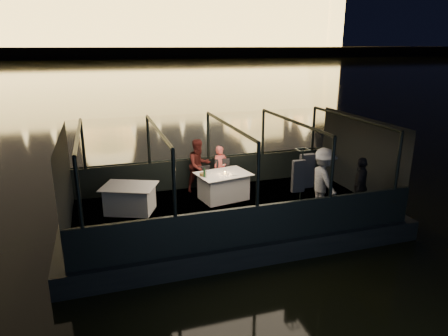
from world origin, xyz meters
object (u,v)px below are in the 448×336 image
object	(u,v)px
dining_table_central	(223,186)
passenger_stripe	(323,182)
chair_port_left	(206,179)
passenger_dark	(360,183)
dining_table_aft	(130,198)
person_man_maroon	(199,167)
person_woman_coral	(220,166)
wine_bottle	(204,172)
chair_port_right	(224,178)
coat_stand	(301,191)

from	to	relation	value
dining_table_central	passenger_stripe	distance (m)	2.79
chair_port_left	passenger_dark	bearing A→B (deg)	-47.84
dining_table_aft	passenger_stripe	distance (m)	5.07
dining_table_aft	person_man_maroon	world-z (taller)	person_man_maroon
dining_table_aft	chair_port_left	xyz separation A→B (m)	(2.25, 0.68, 0.06)
person_woman_coral	wine_bottle	size ratio (longest dim) A/B	4.96
dining_table_aft	passenger_dark	bearing A→B (deg)	-18.76
person_woman_coral	chair_port_right	bearing A→B (deg)	-95.40
person_woman_coral	person_man_maroon	distance (m)	0.65
person_woman_coral	person_man_maroon	bearing A→B (deg)	158.16
dining_table_aft	dining_table_central	bearing A→B (deg)	2.84
coat_stand	dining_table_central	bearing A→B (deg)	118.53
dining_table_aft	wine_bottle	size ratio (longest dim) A/B	4.99
person_woman_coral	passenger_stripe	world-z (taller)	passenger_stripe
coat_stand	wine_bottle	world-z (taller)	coat_stand
dining_table_central	wine_bottle	xyz separation A→B (m)	(-0.59, -0.15, 0.53)
dining_table_aft	chair_port_left	world-z (taller)	chair_port_left
coat_stand	passenger_stripe	world-z (taller)	coat_stand
dining_table_central	coat_stand	distance (m)	2.62
dining_table_central	chair_port_left	distance (m)	0.67
dining_table_aft	chair_port_left	bearing A→B (deg)	16.78
person_man_maroon	passenger_dark	distance (m)	4.59
chair_port_left	chair_port_right	world-z (taller)	chair_port_right
chair_port_left	wine_bottle	world-z (taller)	wine_bottle
person_man_maroon	coat_stand	bearing A→B (deg)	-78.46
person_woman_coral	chair_port_left	bearing A→B (deg)	-170.98
coat_stand	chair_port_left	bearing A→B (deg)	119.71
dining_table_central	chair_port_right	bearing A→B (deg)	69.93
dining_table_aft	person_woman_coral	size ratio (longest dim) A/B	1.01
person_woman_coral	passenger_dark	bearing A→B (deg)	-58.71
coat_stand	wine_bottle	size ratio (longest dim) A/B	7.20
passenger_stripe	chair_port_left	bearing A→B (deg)	47.42
chair_port_left	coat_stand	size ratio (longest dim) A/B	0.41
dining_table_aft	chair_port_right	size ratio (longest dim) A/B	1.40
dining_table_central	wine_bottle	size ratio (longest dim) A/B	5.29
passenger_stripe	wine_bottle	bearing A→B (deg)	59.59
coat_stand	person_woman_coral	xyz separation A→B (m)	(-1.07, 3.03, -0.15)
chair_port_right	passenger_dark	world-z (taller)	passenger_dark
person_man_maroon	wine_bottle	bearing A→B (deg)	-112.86
dining_table_central	person_woman_coral	xyz separation A→B (m)	(0.15, 0.78, 0.36)
chair_port_left	person_man_maroon	world-z (taller)	person_man_maroon
passenger_stripe	wine_bottle	distance (m)	3.17
chair_port_left	coat_stand	distance (m)	3.26
dining_table_aft	person_woman_coral	world-z (taller)	person_woman_coral
dining_table_central	passenger_dark	world-z (taller)	passenger_dark
dining_table_central	dining_table_aft	size ratio (longest dim) A/B	1.06
dining_table_aft	chair_port_left	distance (m)	2.35
dining_table_aft	coat_stand	distance (m)	4.43
person_man_maroon	chair_port_left	bearing A→B (deg)	-86.36
passenger_dark	passenger_stripe	bearing A→B (deg)	-71.87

